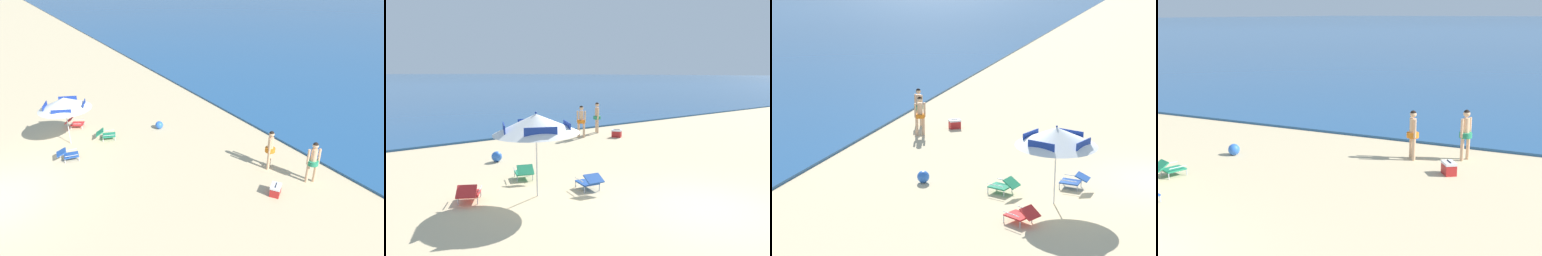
# 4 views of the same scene
# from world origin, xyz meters

# --- Properties ---
(lounge_chair_under_umbrella) EXTENTS (0.79, 1.02, 0.52)m
(lounge_chair_under_umbrella) POSITION_xyz_m (-2.50, 4.85, 0.27)
(lounge_chair_under_umbrella) COLOR #1E7F56
(lounge_chair_under_umbrella) RESTS_ON ground
(person_standing_near_shore) EXTENTS (0.41, 0.42, 1.67)m
(person_standing_near_shore) POSITION_xyz_m (3.52, 9.73, 0.97)
(person_standing_near_shore) COLOR #D8A87F
(person_standing_near_shore) RESTS_ON ground
(person_standing_beside) EXTENTS (0.42, 0.47, 1.72)m
(person_standing_beside) POSITION_xyz_m (5.14, 10.39, 0.99)
(person_standing_beside) COLOR #D8A87F
(person_standing_beside) RESTS_ON ground
(cooler_box) EXTENTS (0.57, 0.61, 0.43)m
(cooler_box) POSITION_xyz_m (5.05, 8.65, 0.20)
(cooler_box) COLOR red
(cooler_box) RESTS_ON ground
(beach_ball) EXTENTS (0.40, 0.40, 0.40)m
(beach_ball) POSITION_xyz_m (-2.21, 7.56, 0.20)
(beach_ball) COLOR blue
(beach_ball) RESTS_ON ground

